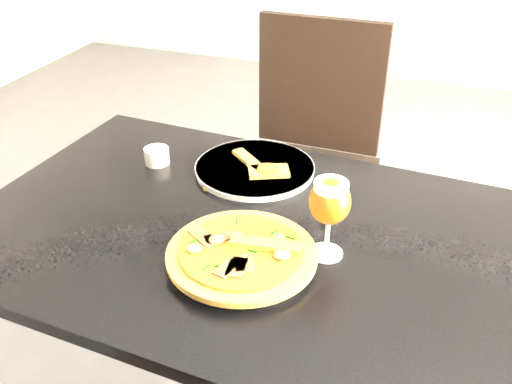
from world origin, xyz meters
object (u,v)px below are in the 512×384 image
at_px(dining_table, 241,259).
at_px(beer_glass, 330,202).
at_px(chair_far, 307,158).
at_px(pizza, 242,253).

bearing_deg(dining_table, beer_glass, -5.60).
bearing_deg(beer_glass, chair_far, 107.65).
relative_size(dining_table, chair_far, 1.26).
xyz_separation_m(pizza, beer_glass, (0.15, 0.08, 0.10)).
bearing_deg(pizza, chair_far, 96.24).
relative_size(dining_table, beer_glass, 7.20).
height_order(dining_table, chair_far, chair_far).
bearing_deg(chair_far, pizza, -83.07).
bearing_deg(pizza, beer_glass, 29.15).
distance_m(chair_far, pizza, 0.88).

